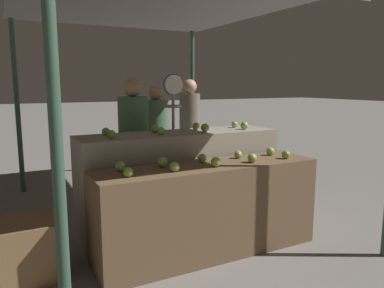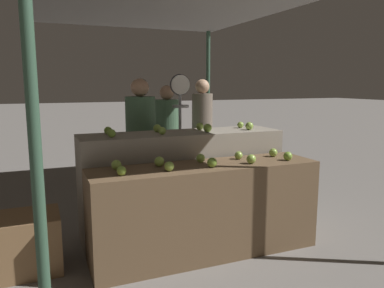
% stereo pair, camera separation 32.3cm
% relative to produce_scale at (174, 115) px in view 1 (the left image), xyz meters
% --- Properties ---
extents(ground_plane, '(60.00, 60.00, 0.00)m').
position_rel_produce_scale_xyz_m(ground_plane, '(-0.20, -1.19, -1.21)').
color(ground_plane, slate).
extents(market_canopy, '(3.03, 4.05, 2.52)m').
position_rel_produce_scale_xyz_m(market_canopy, '(-0.20, -0.14, 1.17)').
color(market_canopy, '#33513D').
rests_on(market_canopy, ground_plane).
extents(display_counter_front, '(2.13, 0.55, 0.85)m').
position_rel_produce_scale_xyz_m(display_counter_front, '(-0.20, -1.19, -0.79)').
color(display_counter_front, brown).
rests_on(display_counter_front, ground_plane).
extents(display_counter_back, '(2.13, 0.55, 1.08)m').
position_rel_produce_scale_xyz_m(display_counter_back, '(-0.20, -0.59, -0.68)').
color(display_counter_back, gray).
rests_on(display_counter_back, ground_plane).
extents(apple_front_0, '(0.08, 0.08, 0.08)m').
position_rel_produce_scale_xyz_m(apple_front_0, '(-1.00, -1.29, -0.33)').
color(apple_front_0, '#84AD3D').
rests_on(apple_front_0, display_counter_front).
extents(apple_front_1, '(0.08, 0.08, 0.08)m').
position_rel_produce_scale_xyz_m(apple_front_1, '(-0.59, -1.30, -0.32)').
color(apple_front_1, '#8EB247').
rests_on(apple_front_1, display_counter_front).
extents(apple_front_2, '(0.09, 0.09, 0.09)m').
position_rel_produce_scale_xyz_m(apple_front_2, '(-0.19, -1.30, -0.32)').
color(apple_front_2, '#7AA338').
rests_on(apple_front_2, display_counter_front).
extents(apple_front_3, '(0.09, 0.09, 0.09)m').
position_rel_produce_scale_xyz_m(apple_front_3, '(0.21, -1.30, -0.32)').
color(apple_front_3, '#8EB247').
rests_on(apple_front_3, display_counter_front).
extents(apple_front_4, '(0.09, 0.09, 0.09)m').
position_rel_produce_scale_xyz_m(apple_front_4, '(0.61, -1.31, -0.32)').
color(apple_front_4, '#7AA338').
rests_on(apple_front_4, display_counter_front).
extents(apple_front_5, '(0.09, 0.09, 0.09)m').
position_rel_produce_scale_xyz_m(apple_front_5, '(-0.99, -1.08, -0.32)').
color(apple_front_5, '#8EB247').
rests_on(apple_front_5, display_counter_front).
extents(apple_front_6, '(0.09, 0.09, 0.09)m').
position_rel_produce_scale_xyz_m(apple_front_6, '(-0.61, -1.09, -0.32)').
color(apple_front_6, '#8EB247').
rests_on(apple_front_6, display_counter_front).
extents(apple_front_7, '(0.08, 0.08, 0.08)m').
position_rel_produce_scale_xyz_m(apple_front_7, '(-0.21, -1.08, -0.32)').
color(apple_front_7, '#8EB247').
rests_on(apple_front_7, display_counter_front).
extents(apple_front_8, '(0.08, 0.08, 0.08)m').
position_rel_produce_scale_xyz_m(apple_front_8, '(0.20, -1.07, -0.33)').
color(apple_front_8, '#8EB247').
rests_on(apple_front_8, display_counter_front).
extents(apple_front_9, '(0.09, 0.09, 0.09)m').
position_rel_produce_scale_xyz_m(apple_front_9, '(0.59, -1.09, -0.32)').
color(apple_front_9, '#8EB247').
rests_on(apple_front_9, display_counter_front).
extents(apple_back_0, '(0.08, 0.08, 0.08)m').
position_rel_produce_scale_xyz_m(apple_back_0, '(-0.96, -0.70, -0.10)').
color(apple_back_0, '#7AA338').
rests_on(apple_back_0, display_counter_back).
extents(apple_back_1, '(0.08, 0.08, 0.08)m').
position_rel_produce_scale_xyz_m(apple_back_1, '(-0.45, -0.69, -0.10)').
color(apple_back_1, '#8EB247').
rests_on(apple_back_1, display_counter_back).
extents(apple_back_2, '(0.09, 0.09, 0.09)m').
position_rel_produce_scale_xyz_m(apple_back_2, '(0.04, -0.69, -0.09)').
color(apple_back_2, '#7AA338').
rests_on(apple_back_2, display_counter_back).
extents(apple_back_3, '(0.09, 0.09, 0.09)m').
position_rel_produce_scale_xyz_m(apple_back_3, '(0.55, -0.69, -0.09)').
color(apple_back_3, '#8EB247').
rests_on(apple_back_3, display_counter_back).
extents(apple_back_4, '(0.08, 0.08, 0.08)m').
position_rel_produce_scale_xyz_m(apple_back_4, '(-0.95, -0.48, -0.10)').
color(apple_back_4, '#7AA338').
rests_on(apple_back_4, display_counter_back).
extents(apple_back_5, '(0.08, 0.08, 0.08)m').
position_rel_produce_scale_xyz_m(apple_back_5, '(-0.44, -0.50, -0.09)').
color(apple_back_5, '#8EB247').
rests_on(apple_back_5, display_counter_back).
extents(apple_back_6, '(0.08, 0.08, 0.08)m').
position_rel_produce_scale_xyz_m(apple_back_6, '(0.04, -0.49, -0.10)').
color(apple_back_6, '#8EB247').
rests_on(apple_back_6, display_counter_back).
extents(apple_back_7, '(0.07, 0.07, 0.07)m').
position_rel_produce_scale_xyz_m(apple_back_7, '(0.55, -0.49, -0.10)').
color(apple_back_7, '#8EB247').
rests_on(apple_back_7, display_counter_back).
extents(produce_scale, '(0.25, 0.20, 1.69)m').
position_rel_produce_scale_xyz_m(produce_scale, '(0.00, 0.00, 0.00)').
color(produce_scale, '#99999E').
rests_on(produce_scale, ground_plane).
extents(person_vendor_at_scale, '(0.48, 0.48, 1.65)m').
position_rel_produce_scale_xyz_m(person_vendor_at_scale, '(-0.45, 0.17, -0.27)').
color(person_vendor_at_scale, '#2D2D38').
rests_on(person_vendor_at_scale, ground_plane).
extents(person_customer_left, '(0.49, 0.49, 1.56)m').
position_rel_produce_scale_xyz_m(person_customer_left, '(0.13, 0.89, -0.33)').
color(person_customer_left, '#2D2D38').
rests_on(person_customer_left, ground_plane).
extents(person_customer_right, '(0.39, 0.39, 1.65)m').
position_rel_produce_scale_xyz_m(person_customer_right, '(0.75, 1.04, -0.25)').
color(person_customer_right, '#2D2D38').
rests_on(person_customer_right, ground_plane).
extents(wooden_crate_side, '(0.49, 0.49, 0.49)m').
position_rel_produce_scale_xyz_m(wooden_crate_side, '(-1.71, -0.91, -0.97)').
color(wooden_crate_side, olive).
rests_on(wooden_crate_side, ground_plane).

